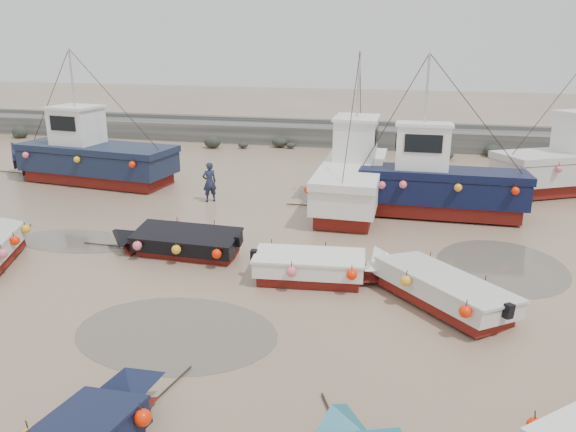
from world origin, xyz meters
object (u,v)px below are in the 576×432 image
dinghy_4 (178,238)px  cabin_boat_1 (353,173)px  cabin_boat_0 (86,155)px  dinghy_5 (322,264)px  cabin_boat_2 (427,182)px  dinghy_6 (433,282)px  person (210,201)px

dinghy_4 → cabin_boat_1: 8.68m
dinghy_4 → cabin_boat_0: 11.36m
cabin_boat_1 → dinghy_5: bearing=-89.8°
cabin_boat_2 → dinghy_6: bearing=-179.0°
dinghy_6 → cabin_boat_2: (-0.15, 7.80, 0.82)m
cabin_boat_0 → person: 7.39m
dinghy_5 → cabin_boat_0: size_ratio=0.50×
dinghy_4 → person: 6.09m
dinghy_5 → dinghy_6: 3.17m
dinghy_6 → cabin_boat_1: (-3.17, 8.75, 0.79)m
cabin_boat_1 → cabin_boat_0: bearing=176.3°
cabin_boat_1 → dinghy_4: bearing=-124.8°
cabin_boat_0 → dinghy_4: bearing=-127.3°
dinghy_4 → person: (-1.09, 5.97, -0.55)m
cabin_boat_0 → cabin_boat_2: bearing=-89.2°
cabin_boat_1 → dinghy_6: bearing=-70.2°
cabin_boat_0 → cabin_boat_2: (16.05, -1.77, 0.04)m
dinghy_4 → dinghy_6: 8.26m
dinghy_5 → cabin_boat_0: cabin_boat_0 is taller
dinghy_4 → cabin_boat_0: size_ratio=0.53×
dinghy_6 → cabin_boat_0: (-16.20, 9.57, 0.77)m
dinghy_4 → dinghy_5: size_ratio=1.06×
cabin_boat_1 → cabin_boat_2: bearing=-17.5°
dinghy_5 → dinghy_6: (3.13, -0.55, -0.01)m
cabin_boat_1 → person: (-6.02, -1.13, -1.33)m
cabin_boat_2 → cabin_boat_0: bearing=83.6°
cabin_boat_0 → cabin_boat_1: size_ratio=1.06×
dinghy_6 → cabin_boat_1: size_ratio=0.49×
dinghy_4 → dinghy_6: bearing=-99.4°
dinghy_5 → cabin_boat_1: 8.24m
dinghy_5 → cabin_boat_2: cabin_boat_2 is taller
dinghy_4 → cabin_boat_1: bearing=-32.6°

